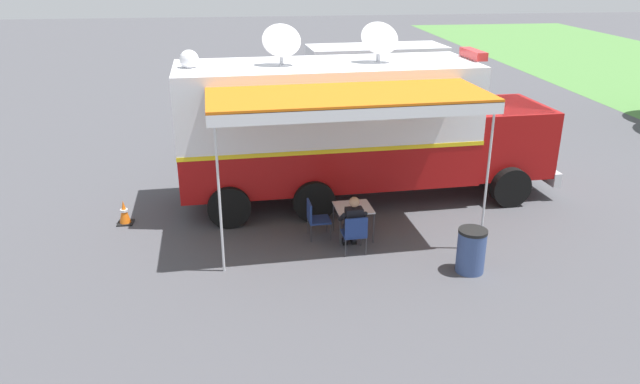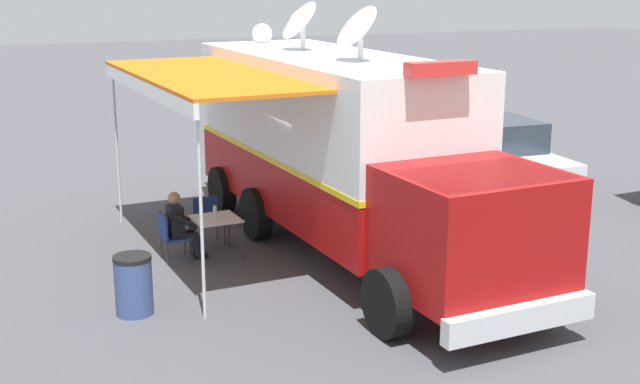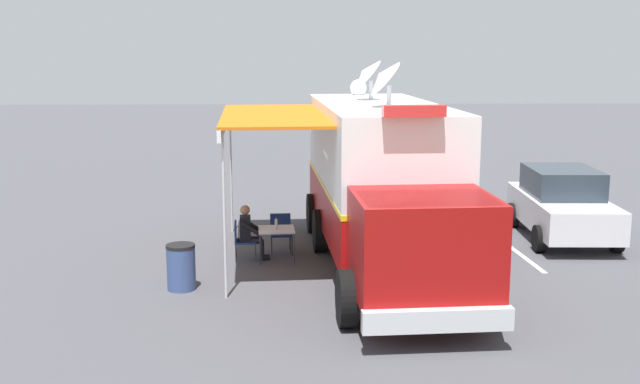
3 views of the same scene
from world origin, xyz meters
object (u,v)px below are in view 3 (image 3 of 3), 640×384
at_px(folding_chair_at_table, 241,237).
at_px(seated_responder, 249,231).
at_px(command_truck, 382,178).
at_px(trash_bin, 181,267).
at_px(folding_table, 276,231).
at_px(folding_chair_beside_table, 281,229).
at_px(car_behind_truck, 562,204).
at_px(traffic_cone, 328,202).
at_px(water_bottle, 276,224).

xyz_separation_m(folding_chair_at_table, seated_responder, (-0.19, -0.01, 0.14)).
distance_m(command_truck, trash_bin, 4.67).
distance_m(folding_table, folding_chair_beside_table, 0.87).
distance_m(seated_responder, car_behind_truck, 7.89).
distance_m(folding_chair_beside_table, traffic_cone, 4.55).
bearing_deg(traffic_cone, command_truck, 99.18).
bearing_deg(folding_chair_at_table, water_bottle, 173.14).
relative_size(water_bottle, seated_responder, 0.18).
bearing_deg(command_truck, folding_chair_beside_table, -30.48).
relative_size(water_bottle, trash_bin, 0.25).
relative_size(seated_responder, car_behind_truck, 0.29).
distance_m(folding_chair_at_table, traffic_cone, 5.55).
xyz_separation_m(seated_responder, car_behind_truck, (-7.70, -1.71, 0.23)).
bearing_deg(command_truck, water_bottle, -11.45).
xyz_separation_m(folding_chair_at_table, car_behind_truck, (-7.89, -1.72, 0.37)).
bearing_deg(folding_chair_at_table, trash_bin, 64.35).
xyz_separation_m(command_truck, seated_responder, (2.90, -0.57, -1.30)).
xyz_separation_m(folding_chair_at_table, traffic_cone, (-2.18, -5.09, -0.23)).
relative_size(water_bottle, traffic_cone, 0.39).
distance_m(folding_chair_at_table, trash_bin, 2.39).
xyz_separation_m(water_bottle, traffic_cone, (-1.38, -5.19, -0.55)).
bearing_deg(command_truck, seated_responder, -11.14).
relative_size(command_truck, seated_responder, 7.69).
distance_m(water_bottle, seated_responder, 0.64).
bearing_deg(folding_chair_beside_table, traffic_cone, -106.63).
bearing_deg(car_behind_truck, seated_responder, 12.53).
xyz_separation_m(traffic_cone, car_behind_truck, (-5.71, 3.37, 0.60)).
bearing_deg(car_behind_truck, trash_bin, 23.48).
xyz_separation_m(folding_table, folding_chair_beside_table, (-0.08, -0.85, -0.16)).
bearing_deg(folding_chair_beside_table, car_behind_truck, -172.05).
bearing_deg(command_truck, folding_table, -11.20).
relative_size(folding_table, folding_chair_beside_table, 0.97).
relative_size(seated_responder, traffic_cone, 2.16).
bearing_deg(water_bottle, trash_bin, 48.33).
xyz_separation_m(command_truck, car_behind_truck, (-4.80, -2.28, -1.07)).
distance_m(folding_table, folding_chair_at_table, 0.82).
height_order(trash_bin, car_behind_truck, car_behind_truck).
distance_m(folding_chair_at_table, car_behind_truck, 8.08).
bearing_deg(folding_table, folding_chair_at_table, -7.62).
relative_size(folding_table, folding_chair_at_table, 0.97).
height_order(water_bottle, car_behind_truck, car_behind_truck).
height_order(folding_chair_at_table, car_behind_truck, car_behind_truck).
relative_size(command_truck, folding_chair_beside_table, 11.05).
bearing_deg(car_behind_truck, folding_chair_at_table, 12.32).
bearing_deg(car_behind_truck, folding_table, 14.47).
relative_size(command_truck, water_bottle, 42.91).
bearing_deg(car_behind_truck, traffic_cone, -30.57).
bearing_deg(water_bottle, folding_chair_beside_table, -95.45).
bearing_deg(trash_bin, car_behind_truck, -156.52).
distance_m(folding_table, seated_responder, 0.62).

